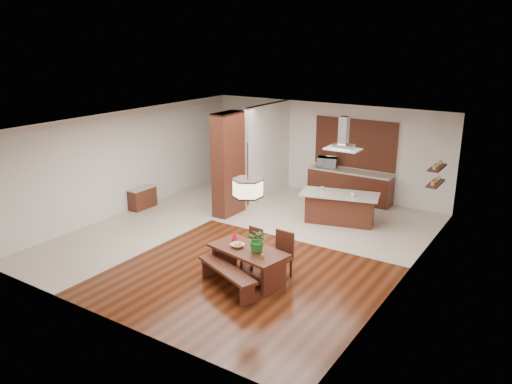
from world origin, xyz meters
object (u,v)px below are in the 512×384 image
Objects in this scene: pendant_lantern at (248,176)px; foliage_plant at (258,240)px; range_hood at (344,133)px; kitchen_island at (340,208)px; dining_chair_left at (251,248)px; dining_chair_right at (279,256)px; dining_bench at (227,279)px; microwave at (327,162)px; dining_table at (248,257)px; fruit_bowl at (237,245)px; hallway_console at (142,198)px; island_cup at (353,194)px.

foliage_plant is (0.24, -0.00, -1.30)m from pendant_lantern.
range_hood is (-0.02, 4.11, 1.52)m from foliage_plant.
range_hood is at bearing 75.29° from kitchen_island.
dining_chair_left is 0.83m from dining_chair_right.
dining_bench is at bearing -94.07° from range_hood.
kitchen_island is 3.71× the size of microwave.
dining_table is 1.74m from pendant_lantern.
fruit_bowl is (0.06, -0.60, 0.29)m from dining_chair_left.
hallway_console is 6.12m from range_hood.
dining_bench is at bearing -119.22° from dining_chair_right.
pendant_lantern reaches higher than foliage_plant.
dining_chair_right is at bearing -89.87° from microwave.
kitchen_island reaches higher than hallway_console.
range_hood reaches higher than dining_bench.
hallway_console is 0.40× the size of kitchen_island.
dining_chair_right is 3.60× the size of fruit_bowl.
kitchen_island is at bearing 87.31° from dining_chair_left.
kitchen_island is (-0.29, 3.69, -0.06)m from dining_chair_right.
dining_chair_right is 0.66m from foliage_plant.
foliage_plant is at bearing -89.70° from range_hood.
foliage_plant is (0.55, -0.58, 0.51)m from dining_chair_left.
dining_table is 1.79× the size of dining_chair_right.
island_cup is at bearing 81.36° from dining_table.
dining_table is 6.46× the size of fruit_bowl.
foliage_plant is at bearing 58.77° from dining_bench.
range_hood is (0.22, 4.11, 1.96)m from dining_table.
microwave is at bearing 109.39° from kitchen_island.
microwave is at bearing 100.23° from pendant_lantern.
island_cup reaches higher than dining_chair_left.
microwave reaches higher than hallway_console.
pendant_lantern is at bearing 179.98° from foliage_plant.
range_hood is (5.35, 2.04, 2.15)m from hallway_console.
hallway_console is 5.54m from dining_table.
pendant_lantern is at bearing -90.00° from dining_table.
dining_chair_left is at bearing -98.46° from range_hood.
dining_chair_right is at bearing 58.27° from dining_bench.
island_cup is 2.64m from microwave.
hallway_console is at bearing -173.91° from kitchen_island.
foliage_plant reaches higher than island_cup.
foliage_plant is 3.70× the size of island_cup.
hallway_console is at bearing 168.55° from dining_chair_left.
foliage_plant is 0.56× the size of range_hood.
dining_bench is at bearing -101.18° from dining_table.
dining_bench is (5.02, -2.66, -0.08)m from hallway_console.
dining_chair_right is 0.90m from fruit_bowl.
dining_chair_right is 0.45× the size of kitchen_island.
hallway_console is at bearing 156.74° from fruit_bowl.
dining_chair_left is 4.11m from range_hood.
range_hood is at bearing 85.93° from dining_bench.
range_hood is at bearing 86.96° from pendant_lantern.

